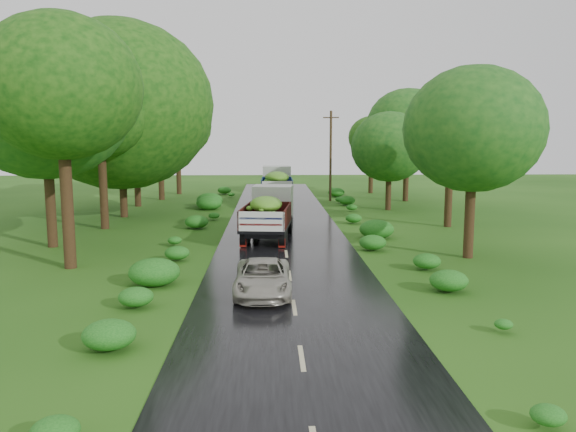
{
  "coord_description": "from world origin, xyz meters",
  "views": [
    {
      "loc": [
        -0.76,
        -16.8,
        5.29
      ],
      "look_at": [
        0.09,
        8.3,
        1.7
      ],
      "focal_mm": 35.0,
      "sensor_mm": 36.0,
      "label": 1
    }
  ],
  "objects_px": {
    "truck_far": "(277,182)",
    "car": "(263,277)",
    "utility_pole": "(331,155)",
    "truck_near": "(269,210)"
  },
  "relations": [
    {
      "from": "truck_far",
      "to": "car",
      "type": "distance_m",
      "value": 26.62
    },
    {
      "from": "utility_pole",
      "to": "car",
      "type": "bearing_deg",
      "value": -87.92
    },
    {
      "from": "truck_far",
      "to": "car",
      "type": "relative_size",
      "value": 1.67
    },
    {
      "from": "truck_far",
      "to": "car",
      "type": "xyz_separation_m",
      "value": [
        -0.85,
        -26.58,
        -1.01
      ]
    },
    {
      "from": "car",
      "to": "truck_far",
      "type": "bearing_deg",
      "value": 88.43
    },
    {
      "from": "truck_near",
      "to": "truck_far",
      "type": "bearing_deg",
      "value": 94.4
    },
    {
      "from": "truck_far",
      "to": "utility_pole",
      "type": "height_order",
      "value": "utility_pole"
    },
    {
      "from": "truck_far",
      "to": "utility_pole",
      "type": "bearing_deg",
      "value": 9.82
    },
    {
      "from": "truck_near",
      "to": "car",
      "type": "xyz_separation_m",
      "value": [
        -0.22,
        -10.6,
        -0.88
      ]
    },
    {
      "from": "truck_near",
      "to": "utility_pole",
      "type": "height_order",
      "value": "utility_pole"
    }
  ]
}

